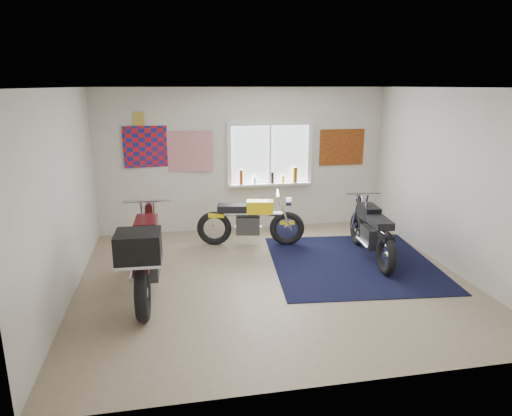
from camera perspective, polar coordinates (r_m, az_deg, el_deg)
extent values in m
plane|color=#9E896B|center=(6.74, 2.02, -8.79)|extent=(5.50, 5.50, 0.00)
plane|color=white|center=(6.16, 2.26, 14.82)|extent=(5.50, 5.50, 0.00)
plane|color=silver|center=(8.73, -1.53, 6.01)|extent=(5.50, 0.00, 5.50)
plane|color=silver|center=(4.01, 10.09, -5.25)|extent=(5.50, 0.00, 5.50)
plane|color=silver|center=(6.32, -23.00, 1.27)|extent=(0.00, 5.00, 5.00)
plane|color=silver|center=(7.42, 23.35, 3.14)|extent=(0.00, 5.00, 5.00)
cube|color=black|center=(7.44, 11.96, -6.70)|extent=(2.74, 2.83, 0.01)
cube|color=white|center=(8.79, 1.73, 6.73)|extent=(1.50, 0.02, 1.10)
cube|color=white|center=(8.71, 1.78, 10.56)|extent=(1.66, 0.06, 0.08)
cube|color=white|center=(8.88, 1.72, 2.95)|extent=(1.66, 0.06, 0.08)
cube|color=white|center=(8.64, -3.41, 6.56)|extent=(0.08, 0.06, 1.10)
cube|color=white|center=(8.98, 6.71, 6.81)|extent=(0.08, 0.06, 1.10)
cube|color=white|center=(8.78, 1.75, 6.72)|extent=(0.04, 0.06, 1.10)
cube|color=white|center=(8.82, 1.80, 2.99)|extent=(1.60, 0.16, 0.04)
cylinder|color=brown|center=(8.68, -1.86, 3.87)|extent=(0.07, 0.07, 0.28)
cylinder|color=white|center=(8.74, -0.15, 3.42)|extent=(0.06, 0.06, 0.12)
cylinder|color=black|center=(8.79, 2.06, 3.82)|extent=(0.06, 0.06, 0.22)
cylinder|color=gold|center=(8.85, 3.40, 3.61)|extent=(0.05, 0.05, 0.14)
cylinder|color=brown|center=(8.90, 4.91, 4.17)|extent=(0.09, 0.09, 0.30)
plane|color=red|center=(8.56, -12.92, 7.48)|extent=(1.00, 0.07, 1.00)
plane|color=red|center=(8.56, -8.50, 7.02)|extent=(0.90, 0.09, 0.90)
cube|color=#B39833|center=(8.52, -14.48, 10.74)|extent=(0.18, 0.02, 0.24)
cube|color=#A54C14|center=(9.19, 10.67, 7.47)|extent=(0.90, 0.03, 0.70)
torus|color=black|center=(8.02, 3.89, -2.57)|extent=(0.62, 0.23, 0.61)
torus|color=black|center=(8.04, -5.24, -2.54)|extent=(0.62, 0.23, 0.61)
cylinder|color=silver|center=(8.02, 3.89, -2.57)|extent=(0.12, 0.11, 0.10)
cylinder|color=silver|center=(8.04, -5.24, -2.54)|extent=(0.12, 0.11, 0.10)
cylinder|color=silver|center=(7.93, -0.69, -0.74)|extent=(1.14, 0.30, 0.08)
cube|color=#2F2F31|center=(7.98, -1.01, -2.13)|extent=(0.45, 0.33, 0.31)
cylinder|color=silver|center=(8.15, -0.98, -2.44)|extent=(0.50, 0.16, 0.06)
cube|color=yellow|center=(7.89, 0.50, 0.15)|extent=(0.49, 0.32, 0.22)
cube|color=black|center=(7.91, -3.00, 0.02)|extent=(0.54, 0.35, 0.11)
cube|color=yellow|center=(7.96, -4.95, -0.86)|extent=(0.30, 0.20, 0.07)
cube|color=yellow|center=(7.98, 3.90, -1.82)|extent=(0.28, 0.17, 0.05)
cylinder|color=silver|center=(7.84, 2.77, 1.82)|extent=(0.14, 0.56, 0.03)
cylinder|color=silver|center=(7.88, 4.08, 0.78)|extent=(0.12, 0.16, 0.15)
torus|color=black|center=(8.22, 12.61, -2.49)|extent=(0.18, 0.61, 0.60)
torus|color=black|center=(7.04, 15.97, -5.74)|extent=(0.18, 0.61, 0.60)
cylinder|color=silver|center=(8.22, 12.61, -2.49)|extent=(0.10, 0.11, 0.10)
cylinder|color=silver|center=(7.04, 15.97, -5.74)|extent=(0.10, 0.11, 0.10)
cylinder|color=silver|center=(7.53, 14.30, -1.87)|extent=(0.19, 1.20, 0.09)
cube|color=#2F2F31|center=(7.55, 14.32, -3.49)|extent=(0.30, 0.45, 0.32)
cylinder|color=silver|center=(7.53, 13.18, -4.24)|extent=(0.11, 0.53, 0.07)
cube|color=black|center=(7.65, 13.93, -0.54)|extent=(0.29, 0.50, 0.23)
cube|color=black|center=(7.20, 15.25, -1.76)|extent=(0.31, 0.55, 0.11)
cube|color=black|center=(6.99, 16.00, -3.48)|extent=(0.18, 0.30, 0.08)
cube|color=black|center=(8.19, 12.65, -1.73)|extent=(0.16, 0.28, 0.05)
cylinder|color=silver|center=(7.89, 13.27, 1.83)|extent=(0.59, 0.09, 0.03)
cylinder|color=silver|center=(8.10, 12.78, 1.09)|extent=(0.16, 0.11, 0.15)
torus|color=black|center=(7.08, -12.96, -4.88)|extent=(0.17, 0.73, 0.72)
torus|color=black|center=(5.64, -13.97, -10.24)|extent=(0.17, 0.73, 0.72)
cylinder|color=silver|center=(7.08, -12.96, -4.88)|extent=(0.12, 0.13, 0.12)
cylinder|color=silver|center=(5.64, -13.97, -10.24)|extent=(0.12, 0.13, 0.12)
cylinder|color=silver|center=(6.24, -13.59, -4.42)|extent=(0.14, 1.41, 0.10)
cube|color=#2F2F31|center=(6.27, -13.49, -6.70)|extent=(0.33, 0.51, 0.38)
cylinder|color=silver|center=(6.33, -15.05, -7.68)|extent=(0.10, 0.61, 0.08)
cube|color=#3C090C|center=(6.38, -13.54, -2.50)|extent=(0.31, 0.57, 0.27)
cube|color=black|center=(5.83, -13.95, -4.45)|extent=(0.33, 0.62, 0.13)
cube|color=#3C090C|center=(5.57, -14.12, -7.10)|extent=(0.19, 0.34, 0.09)
cube|color=#3C090C|center=(7.04, -13.02, -3.86)|extent=(0.17, 0.32, 0.06)
cylinder|color=silver|center=(6.67, -13.46, 0.85)|extent=(0.69, 0.06, 0.04)
cylinder|color=silver|center=(6.93, -13.24, -0.13)|extent=(0.18, 0.12, 0.18)
cube|color=black|center=(5.31, -14.49, -4.65)|extent=(0.52, 0.48, 0.33)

